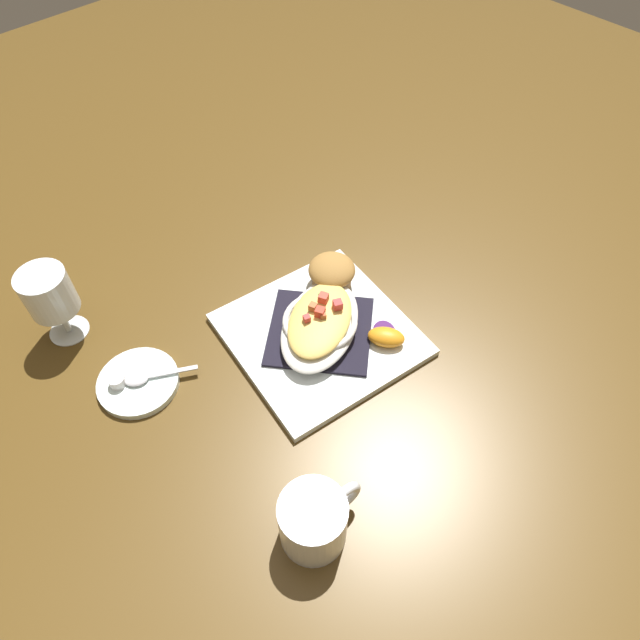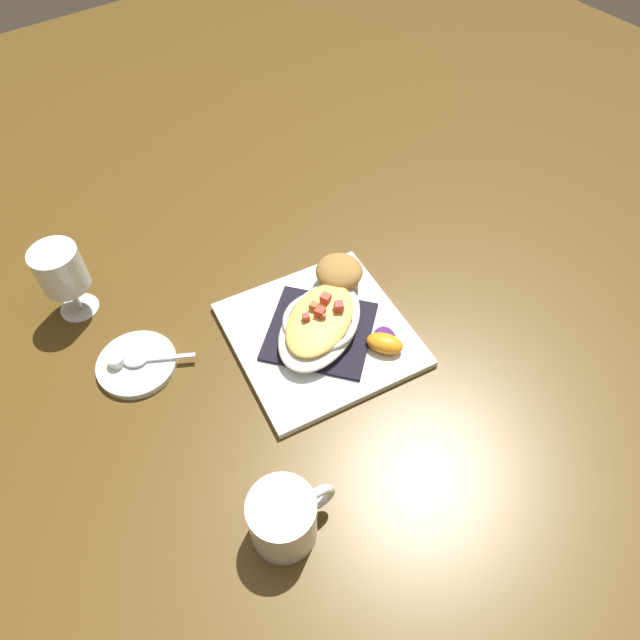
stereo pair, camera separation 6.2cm
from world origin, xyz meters
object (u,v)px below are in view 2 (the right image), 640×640
at_px(muffin, 339,274).
at_px(orange_garnish, 385,343).
at_px(square_plate, 320,334).
at_px(stemmed_glass, 61,272).
at_px(spoon, 139,360).
at_px(coffee_mug, 284,520).
at_px(gratin_dish, 320,322).
at_px(creamer_cup_0, 116,361).
at_px(creamer_saucer, 137,364).

distance_m(muffin, orange_garnish, 0.14).
distance_m(square_plate, stemmed_glass, 0.40).
bearing_deg(square_plate, muffin, 35.87).
height_order(muffin, stemmed_glass, stemmed_glass).
height_order(square_plate, spoon, spoon).
relative_size(square_plate, coffee_mug, 2.31).
bearing_deg(square_plate, gratin_dish, 24.25).
height_order(gratin_dish, orange_garnish, gratin_dish).
height_order(muffin, creamer_cup_0, muffin).
bearing_deg(orange_garnish, spoon, 147.57).
height_order(orange_garnish, creamer_saucer, orange_garnish).
relative_size(gratin_dish, orange_garnish, 2.88).
distance_m(orange_garnish, creamer_saucer, 0.37).
xyz_separation_m(coffee_mug, stemmed_glass, (-0.07, 0.49, 0.05)).
distance_m(coffee_mug, creamer_saucer, 0.34).
height_order(muffin, creamer_saucer, muffin).
xyz_separation_m(coffee_mug, creamer_saucer, (-0.04, 0.33, -0.03)).
bearing_deg(coffee_mug, spoon, 96.22).
distance_m(orange_garnish, spoon, 0.36).
height_order(square_plate, gratin_dish, gratin_dish).
xyz_separation_m(creamer_saucer, creamer_cup_0, (-0.02, 0.01, 0.01)).
relative_size(square_plate, orange_garnish, 3.51).
distance_m(square_plate, creamer_cup_0, 0.30).
bearing_deg(creamer_saucer, square_plate, -25.20).
distance_m(square_plate, orange_garnish, 0.10).
height_order(square_plate, creamer_saucer, square_plate).
distance_m(square_plate, gratin_dish, 0.03).
xyz_separation_m(square_plate, gratin_dish, (0.00, 0.00, 0.03)).
bearing_deg(orange_garnish, coffee_mug, -153.90).
bearing_deg(square_plate, coffee_mug, -134.65).
bearing_deg(stemmed_glass, creamer_saucer, -80.69).
relative_size(coffee_mug, creamer_cup_0, 4.68).
bearing_deg(spoon, square_plate, -25.09).
relative_size(orange_garnish, stemmed_glass, 0.58).
height_order(creamer_saucer, spoon, spoon).
distance_m(gratin_dish, orange_garnish, 0.10).
height_order(muffin, spoon, muffin).
height_order(muffin, coffee_mug, coffee_mug).
bearing_deg(stemmed_glass, muffin, -31.24).
bearing_deg(creamer_cup_0, square_plate, -25.63).
bearing_deg(muffin, spoon, 170.32).
xyz_separation_m(gratin_dish, orange_garnish, (0.06, -0.08, -0.01)).
xyz_separation_m(muffin, spoon, (-0.33, 0.06, -0.02)).
height_order(gratin_dish, creamer_saucer, gratin_dish).
relative_size(muffin, orange_garnish, 1.02).
xyz_separation_m(orange_garnish, spoon, (-0.31, 0.20, -0.01)).
height_order(coffee_mug, spoon, coffee_mug).
relative_size(orange_garnish, coffee_mug, 0.66).
height_order(orange_garnish, stemmed_glass, stemmed_glass).
xyz_separation_m(muffin, orange_garnish, (-0.02, -0.14, -0.02)).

